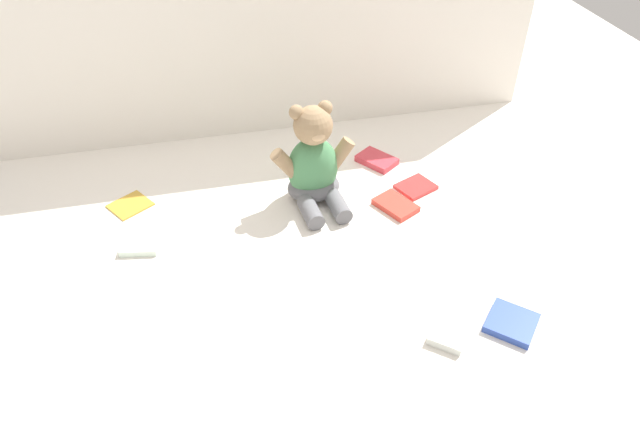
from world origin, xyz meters
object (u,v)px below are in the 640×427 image
at_px(book_case_5, 130,205).
at_px(teddy_bear, 314,165).
at_px(book_case_2, 452,326).
at_px(book_case_0, 511,323).
at_px(book_case_4, 396,206).
at_px(book_case_1, 377,160).
at_px(book_case_3, 416,187).
at_px(book_case_6, 141,241).

bearing_deg(book_case_5, teddy_bear, -131.81).
distance_m(teddy_bear, book_case_2, 0.56).
distance_m(book_case_0, book_case_4, 0.45).
height_order(teddy_bear, book_case_2, teddy_bear).
relative_size(book_case_1, book_case_2, 0.88).
relative_size(teddy_bear, book_case_1, 2.52).
height_order(book_case_2, book_case_3, book_case_2).
bearing_deg(book_case_1, book_case_2, 51.17).
bearing_deg(book_case_5, book_case_6, 157.06).
distance_m(teddy_bear, book_case_1, 0.27).
height_order(book_case_2, book_case_5, book_case_2).
height_order(teddy_bear, book_case_0, teddy_bear).
distance_m(teddy_bear, book_case_5, 0.51).
bearing_deg(book_case_5, book_case_0, -160.80).
height_order(book_case_1, book_case_4, book_case_1).
height_order(book_case_3, book_case_4, book_case_4).
relative_size(teddy_bear, book_case_5, 2.83).
bearing_deg(book_case_3, book_case_4, -72.14).
xyz_separation_m(book_case_0, book_case_4, (-0.11, 0.44, -0.00)).
xyz_separation_m(book_case_3, book_case_5, (-0.78, 0.10, -0.00)).
height_order(book_case_0, book_case_2, book_case_2).
xyz_separation_m(book_case_0, book_case_5, (-0.80, 0.61, -0.00)).
bearing_deg(book_case_0, book_case_2, -145.27).
xyz_separation_m(book_case_1, book_case_5, (-0.71, -0.05, -0.01)).
bearing_deg(teddy_bear, book_case_0, -65.36).
relative_size(book_case_1, book_case_6, 1.22).
height_order(book_case_2, book_case_4, book_case_2).
bearing_deg(teddy_bear, book_case_4, -31.43).
bearing_deg(book_case_4, book_case_3, -166.19).
xyz_separation_m(book_case_1, book_case_6, (-0.68, -0.21, -0.00)).
distance_m(book_case_1, book_case_2, 0.64).
bearing_deg(teddy_bear, book_case_5, 166.37).
xyz_separation_m(book_case_4, book_case_6, (-0.66, 0.01, 0.00)).
height_order(book_case_0, book_case_3, book_case_0).
height_order(book_case_0, book_case_4, book_case_0).
distance_m(book_case_1, book_case_4, 0.22).
distance_m(book_case_4, book_case_5, 0.71).
height_order(book_case_2, book_case_6, book_case_2).
relative_size(book_case_5, book_case_6, 1.09).
bearing_deg(book_case_6, teddy_bear, 21.43).
distance_m(teddy_bear, book_case_6, 0.48).
distance_m(book_case_5, book_case_6, 0.17).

